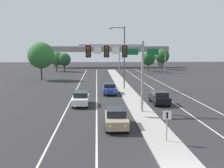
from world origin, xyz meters
The scene contains 19 objects.
median_island centered at (0.00, 18.00, 0.07)m, with size 2.40×110.00×0.15m, color #9E9B93.
lane_stripe_oncoming_center centered at (-4.70, 25.00, 0.00)m, with size 0.14×100.00×0.01m, color silver.
lane_stripe_receding_center centered at (4.70, 25.00, 0.00)m, with size 0.14×100.00×0.01m, color silver.
edge_stripe_left centered at (-8.00, 25.00, 0.00)m, with size 0.14×100.00×0.01m, color silver.
edge_stripe_right centered at (8.00, 25.00, 0.00)m, with size 0.14×100.00×0.01m, color silver.
overhead_signal_mast centered at (-2.27, 14.27, 5.47)m, with size 6.50×0.44×7.20m.
median_sign_post centered at (0.16, 5.08, 1.59)m, with size 0.60×0.10×2.20m.
street_lamp_median centered at (-0.43, 30.62, 5.79)m, with size 2.58×0.28×10.00m.
car_oncoming_tan centered at (-3.07, 9.18, 0.82)m, with size 1.88×4.49×1.58m.
car_oncoming_white centered at (-6.54, 18.39, 0.82)m, with size 1.84×4.48×1.58m.
car_oncoming_blue centered at (-2.84, 26.18, 0.82)m, with size 1.87×4.49×1.58m.
car_receding_black centered at (2.81, 18.59, 0.82)m, with size 1.84×4.48×1.58m.
highway_sign_gantry centered at (8.20, 62.30, 6.16)m, with size 13.28×0.42×7.50m.
overpass_bridge centered at (0.00, 85.92, 5.78)m, with size 42.40×6.40×7.65m.
tree_far_left_b centered at (-16.49, 45.35, 5.29)m, with size 5.60×5.60×8.10m.
tree_far_right_a centered at (10.69, 66.69, 3.92)m, with size 4.15×4.15×6.01m.
tree_far_left_c centered at (-16.70, 68.33, 3.87)m, with size 4.10×4.10×5.94m.
tree_far_left_a centered at (-14.21, 67.32, 3.60)m, with size 3.82×3.82×5.52m.
tree_far_right_c centered at (16.62, 74.09, 4.42)m, with size 4.68×4.68×6.78m.
Camera 1 is at (-4.65, -12.71, 6.47)m, focal length 43.09 mm.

